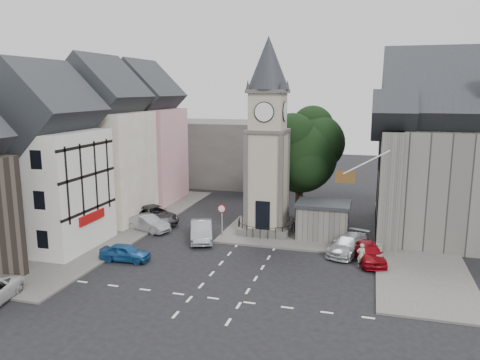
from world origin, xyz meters
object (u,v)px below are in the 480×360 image
(stone_shelter, at_px, (323,221))
(pedestrian, at_px, (361,255))
(car_east_red, at_px, (369,253))
(car_west_blue, at_px, (125,252))
(clock_tower, at_px, (268,138))

(stone_shelter, distance_m, pedestrian, 6.40)
(car_east_red, relative_size, pedestrian, 2.54)
(stone_shelter, height_order, car_west_blue, stone_shelter)
(clock_tower, height_order, pedestrian, clock_tower)
(car_west_blue, bearing_deg, stone_shelter, -59.29)
(stone_shelter, bearing_deg, pedestrian, -59.81)
(pedestrian, bearing_deg, car_west_blue, -0.64)
(car_west_blue, bearing_deg, car_east_red, -78.89)
(clock_tower, xyz_separation_m, car_west_blue, (-8.24, -9.37, -7.50))
(clock_tower, xyz_separation_m, pedestrian, (8.00, -5.99, -7.28))
(clock_tower, distance_m, car_west_blue, 14.56)
(pedestrian, bearing_deg, clock_tower, -49.22)
(car_west_blue, relative_size, pedestrian, 2.16)
(stone_shelter, relative_size, pedestrian, 2.56)
(car_east_red, bearing_deg, car_west_blue, 178.88)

